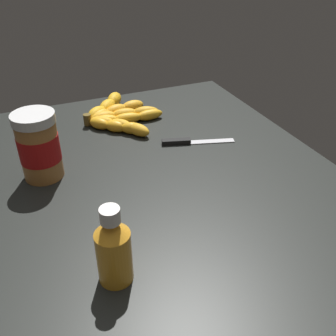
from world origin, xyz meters
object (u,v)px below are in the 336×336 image
Objects in this scene: butter_knife at (191,141)px; honey_bottle at (114,249)px; banana_bunch at (118,115)px; peanut_butter_jar at (39,146)px.

honey_bottle is at bearing -40.84° from butter_knife.
peanut_butter_jar is (19.46, -21.98, 5.57)cm from banana_bunch.
peanut_butter_jar reaches higher than butter_knife.
banana_bunch is at bearing 163.23° from honey_bottle.
honey_bottle is 44.38cm from butter_knife.
butter_knife is at bearing 91.03° from peanut_butter_jar.
banana_bunch is 2.08× the size of honey_bottle.
honey_bottle is at bearing 10.84° from peanut_butter_jar.
banana_bunch is 54.64cm from honey_bottle.
banana_bunch is 29.88cm from peanut_butter_jar.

